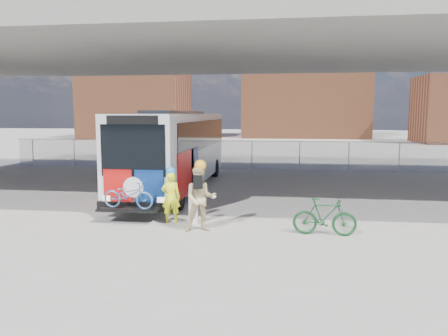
% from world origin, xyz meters
% --- Properties ---
extents(ground, '(160.00, 160.00, 0.00)m').
position_xyz_m(ground, '(0.00, 0.00, 0.00)').
color(ground, '#9E9991').
rests_on(ground, ground).
extents(bus, '(2.67, 12.95, 3.69)m').
position_xyz_m(bus, '(-2.00, 4.34, 2.11)').
color(bus, silver).
rests_on(bus, ground).
extents(overpass, '(40.00, 16.00, 7.95)m').
position_xyz_m(overpass, '(0.00, 4.00, 6.54)').
color(overpass, '#605E59').
rests_on(overpass, ground).
extents(chainlink_fence, '(30.00, 0.06, 30.00)m').
position_xyz_m(chainlink_fence, '(0.00, 12.00, 1.42)').
color(chainlink_fence, gray).
rests_on(chainlink_fence, ground).
extents(brick_buildings, '(54.00, 22.00, 12.00)m').
position_xyz_m(brick_buildings, '(1.23, 48.23, 5.42)').
color(brick_buildings, brown).
rests_on(brick_buildings, ground).
extents(smokestack, '(2.20, 2.20, 25.00)m').
position_xyz_m(smokestack, '(14.00, 55.00, 12.50)').
color(smokestack, brown).
rests_on(smokestack, ground).
extents(bollard, '(0.30, 0.30, 1.16)m').
position_xyz_m(bollard, '(0.11, -2.01, 0.62)').
color(bollard, white).
rests_on(bollard, ground).
extents(cyclist_hivis, '(0.68, 0.52, 1.85)m').
position_xyz_m(cyclist_hivis, '(-0.64, -1.98, 0.89)').
color(cyclist_hivis, yellow).
rests_on(cyclist_hivis, ground).
extents(cyclist_tan, '(1.13, 0.98, 2.20)m').
position_xyz_m(cyclist_tan, '(0.53, -2.91, 1.04)').
color(cyclist_tan, '#CEB484').
rests_on(cyclist_tan, ground).
extents(bike_parked, '(1.88, 0.63, 1.11)m').
position_xyz_m(bike_parked, '(4.22, -2.84, 0.56)').
color(bike_parked, '#154220').
rests_on(bike_parked, ground).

